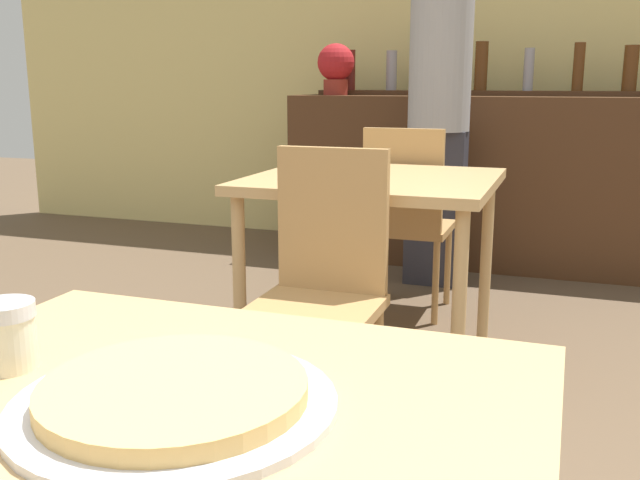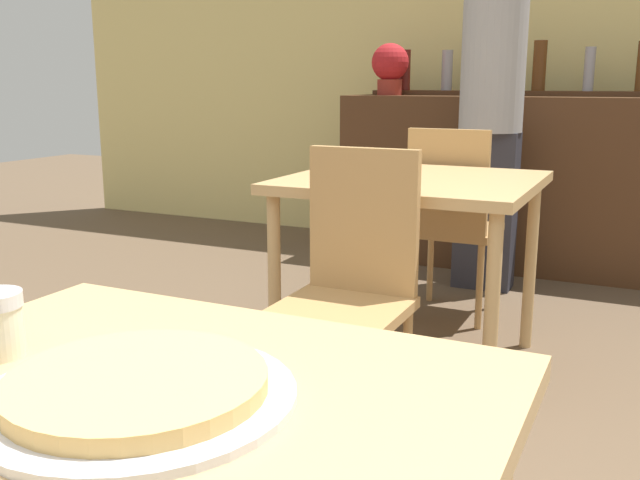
% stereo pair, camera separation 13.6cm
% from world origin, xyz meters
% --- Properties ---
extents(wall_back, '(8.00, 0.05, 2.80)m').
position_xyz_m(wall_back, '(0.00, 4.36, 1.40)').
color(wall_back, '#EAD684').
rests_on(wall_back, ground_plane).
extents(dining_table_near, '(0.91, 0.78, 0.75)m').
position_xyz_m(dining_table_near, '(0.00, 0.00, 0.65)').
color(dining_table_near, tan).
rests_on(dining_table_near, ground_plane).
extents(dining_table_far, '(0.95, 0.90, 0.77)m').
position_xyz_m(dining_table_far, '(-0.30, 2.03, 0.69)').
color(dining_table_far, tan).
rests_on(dining_table_far, ground_plane).
extents(bar_counter, '(2.60, 0.56, 1.06)m').
position_xyz_m(bar_counter, '(0.00, 3.86, 0.53)').
color(bar_counter, '#4C2D19').
rests_on(bar_counter, ground_plane).
extents(bar_back_shelf, '(2.39, 0.24, 0.33)m').
position_xyz_m(bar_back_shelf, '(0.02, 4.00, 1.13)').
color(bar_back_shelf, '#4C2D19').
rests_on(bar_back_shelf, bar_counter).
extents(chair_far_side_front, '(0.40, 0.40, 0.93)m').
position_xyz_m(chair_far_side_front, '(-0.30, 1.42, 0.53)').
color(chair_far_side_front, tan).
rests_on(chair_far_side_front, ground_plane).
extents(chair_far_side_back, '(0.40, 0.40, 0.93)m').
position_xyz_m(chair_far_side_back, '(-0.30, 2.64, 0.53)').
color(chair_far_side_back, tan).
rests_on(chair_far_side_back, ground_plane).
extents(pizza_tray, '(0.40, 0.40, 0.04)m').
position_xyz_m(pizza_tray, '(-0.00, 0.01, 0.76)').
color(pizza_tray, silver).
rests_on(pizza_tray, dining_table_near).
extents(person_standing, '(0.34, 0.34, 1.83)m').
position_xyz_m(person_standing, '(-0.27, 3.28, 1.00)').
color(person_standing, '#2D2D38').
rests_on(person_standing, ground_plane).
extents(potted_plant, '(0.24, 0.24, 0.33)m').
position_xyz_m(potted_plant, '(-1.05, 3.81, 1.24)').
color(potted_plant, maroon).
rests_on(potted_plant, bar_counter).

